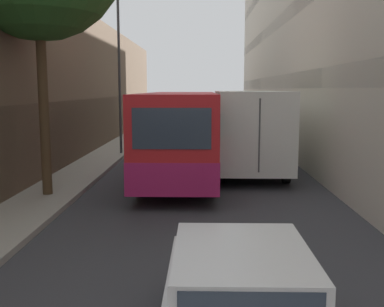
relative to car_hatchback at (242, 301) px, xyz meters
name	(u,v)px	position (x,y,z in m)	size (l,w,h in m)	color
ground_plane	(199,187)	(-0.59, 9.39, -0.67)	(150.00, 150.00, 0.00)	#38383D
sidewalk_left	(65,184)	(-5.05, 9.39, -0.60)	(1.78, 60.00, 0.15)	#9E998E
building_left_shopfront	(0,92)	(-7.04, 9.39, 2.45)	(2.40, 60.00, 6.88)	brown
car_hatchback	(242,301)	(0.00, 0.00, 0.00)	(1.88, 3.86, 1.30)	silver
bus	(181,133)	(-1.27, 11.12, 0.96)	(2.51, 9.73, 3.08)	red
box_truck	(247,129)	(1.30, 12.56, 1.00)	(2.46, 8.01, 3.14)	silver
panel_van	(178,124)	(-1.96, 21.76, 0.48)	(1.85, 4.47, 2.08)	silver
street_lamp	(119,45)	(-4.41, 16.27, 4.61)	(0.36, 0.80, 7.51)	#38383D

